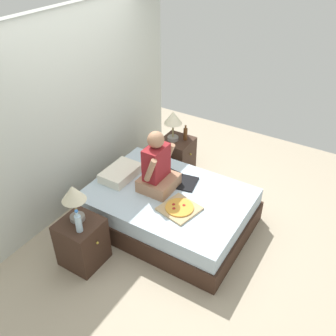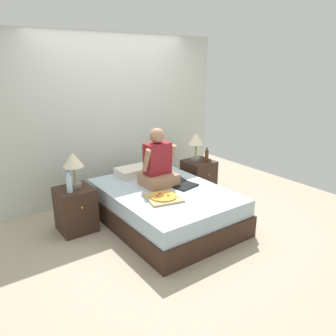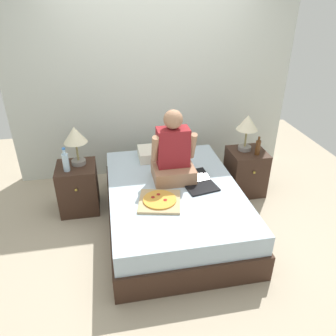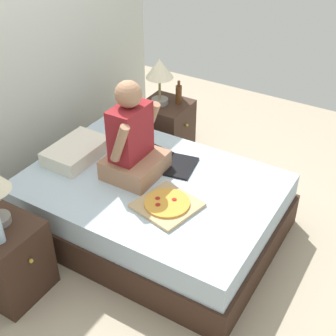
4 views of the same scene
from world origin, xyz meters
The scene contains 13 objects.
ground_plane centered at (0.00, 0.00, 0.00)m, with size 5.71×5.71×0.00m, color tan.
wall_back centered at (0.00, 1.35, 1.25)m, with size 3.71×0.12×2.50m, color silver.
bed centered at (0.00, 0.00, 0.24)m, with size 1.40×1.97×0.49m.
nightstand_left centered at (-1.04, 0.49, 0.29)m, with size 0.44×0.47×0.57m.
lamp_on_left_nightstand centered at (-1.00, 0.54, 0.90)m, with size 0.26×0.26×0.45m.
water_bottle centered at (-1.12, 0.40, 0.68)m, with size 0.07×0.07×0.28m.
nightstand_right centered at (1.04, 0.49, 0.29)m, with size 0.44×0.47×0.57m.
lamp_on_right_nightstand centered at (1.01, 0.54, 0.90)m, with size 0.26×0.26×0.45m.
beer_bottle centered at (1.11, 0.39, 0.67)m, with size 0.06×0.06×0.23m.
pillow centered at (-0.03, 0.71, 0.55)m, with size 0.52×0.34×0.12m, color silver.
person_seated centered at (0.03, 0.18, 0.77)m, with size 0.47×0.40×0.78m.
laptop centered at (0.27, -0.03, 0.51)m, with size 0.39×0.47×0.07m.
pizza_box centered at (-0.20, -0.26, 0.50)m, with size 0.48×0.48×0.05m.
Camera 2 is at (-2.31, -3.29, 2.08)m, focal length 35.00 mm.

